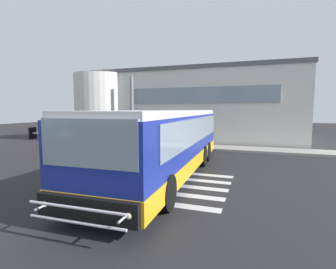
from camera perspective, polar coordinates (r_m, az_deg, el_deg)
ground_plane at (r=13.89m, az=-2.22°, el=-5.72°), size 80.00×90.00×0.02m
bay_paint_stripes at (r=9.38m, az=-0.18°, el=-11.24°), size 4.40×3.96×0.01m
terminal_building at (r=24.86m, az=6.12°, el=6.34°), size 18.86×13.80×6.07m
boarding_curb at (r=18.36m, az=3.26°, el=-2.64°), size 21.06×2.00×0.15m
entry_support_column at (r=20.34m, az=-8.18°, el=5.68°), size 0.28×0.28×5.20m
bus_main_foreground at (r=10.39m, az=-0.54°, el=-2.07°), size 3.02×11.24×2.70m
passenger_near_column at (r=19.83m, az=-6.47°, el=0.97°), size 0.49×0.52×1.68m
passenger_by_doorway at (r=18.79m, az=-4.69°, el=0.63°), size 0.41×0.49×1.68m
passenger_at_curb_edge at (r=18.45m, az=-2.06°, el=0.55°), size 0.41×0.48×1.68m
safety_bollard_yellow at (r=17.51m, az=-1.22°, el=-1.80°), size 0.18×0.18×0.90m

